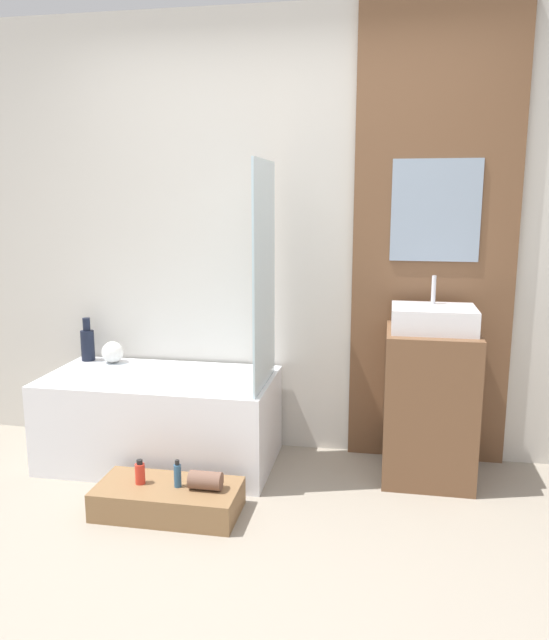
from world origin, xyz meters
name	(u,v)px	position (x,y,z in m)	size (l,w,h in m)	color
ground_plane	(220,598)	(0.00, 0.00, 0.00)	(12.00, 12.00, 0.00)	gray
wall_tiled_back	(287,238)	(0.00, 1.58, 1.30)	(4.20, 0.06, 2.60)	beige
wall_wood_accent	(434,239)	(0.85, 1.53, 1.31)	(0.91, 0.04, 2.60)	brown
bathtub	(161,419)	(-0.68, 1.19, 0.26)	(1.32, 0.69, 0.53)	white
glass_shower_screen	(264,276)	(-0.05, 1.14, 1.13)	(0.01, 0.55, 1.21)	silver
wooden_step_bench	(168,499)	(-0.43, 0.60, 0.07)	(0.71, 0.34, 0.14)	olive
vanity_cabinet	(429,405)	(0.85, 1.27, 0.42)	(0.49, 0.49, 0.84)	brown
sink	(433,319)	(0.85, 1.27, 0.90)	(0.44, 0.34, 0.29)	white
vase_tall_dark	(88,343)	(-1.25, 1.44, 0.64)	(0.08, 0.08, 0.27)	black
vase_round_light	(113,352)	(-1.07, 1.41, 0.59)	(0.13, 0.13, 0.13)	silver
bottle_soap_primary	(140,473)	(-0.57, 0.60, 0.20)	(0.05, 0.05, 0.12)	red
bottle_soap_secondary	(178,475)	(-0.38, 0.60, 0.21)	(0.04, 0.04, 0.14)	#2D567A
towel_roll	(205,480)	(-0.24, 0.60, 0.19)	(0.09, 0.09, 0.16)	brown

